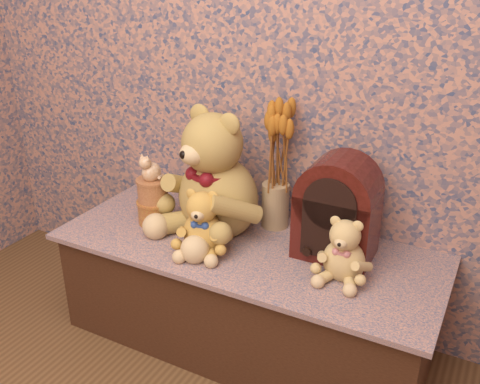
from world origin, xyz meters
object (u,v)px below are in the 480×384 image
Objects in this scene: teddy_large at (218,167)px; cathedral_radio at (338,207)px; teddy_small at (345,246)px; ceramic_vase at (275,205)px; cat_figurine at (151,166)px; teddy_medium at (203,218)px; biscuit_tin_lower at (154,212)px.

teddy_large reaches higher than cathedral_radio.
teddy_large is 2.22× the size of teddy_small.
ceramic_vase is 0.52m from cat_figurine.
teddy_small is 0.43m from ceramic_vase.
cathedral_radio is 3.24× the size of cat_figurine.
cathedral_radio is (0.44, 0.20, 0.06)m from teddy_medium.
teddy_medium is 1.09× the size of teddy_small.
teddy_medium is 0.49m from cathedral_radio.
teddy_large is at bearing 169.04° from teddy_small.
cat_figurine reaches higher than ceramic_vase.
teddy_small is 1.32× the size of ceramic_vase.
biscuit_tin_lower is 0.20m from cat_figurine.
teddy_large is 2.03× the size of teddy_medium.
teddy_small is 1.83× the size of biscuit_tin_lower.
cat_figurine is at bearing 177.62° from teddy_small.
cat_figurine reaches higher than teddy_medium.
cathedral_radio reaches higher than cat_figurine.
cathedral_radio is (-0.07, 0.13, 0.07)m from teddy_small.
teddy_large is 2.94× the size of ceramic_vase.
teddy_medium is at bearing -173.20° from teddy_small.
teddy_medium is 1.45× the size of ceramic_vase.
ceramic_vase is (-0.36, 0.23, -0.03)m from teddy_small.
biscuit_tin_lower is (-0.74, -0.10, -0.14)m from cathedral_radio.
teddy_large is at bearing -177.27° from cathedral_radio.
biscuit_tin_lower is (-0.26, -0.07, -0.22)m from teddy_large.
teddy_small is at bearing -6.36° from teddy_medium.
teddy_medium is 0.52m from teddy_small.
teddy_large is at bearing -144.58° from ceramic_vase.
cathedral_radio is at bearing 119.16° from teddy_small.
teddy_small is (0.55, -0.10, -0.15)m from teddy_large.
cathedral_radio is 0.32m from ceramic_vase.
teddy_medium is 2.24× the size of cat_figurine.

